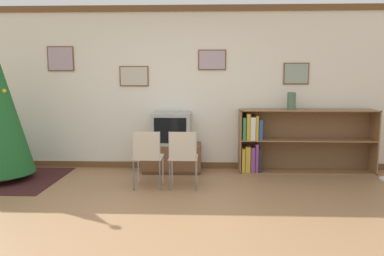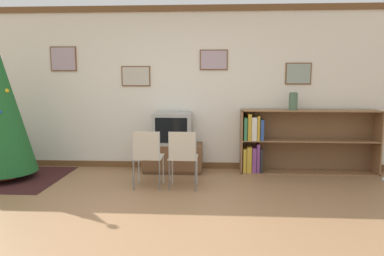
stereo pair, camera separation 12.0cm
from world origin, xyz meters
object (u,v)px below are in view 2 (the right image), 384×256
at_px(vase, 293,101).
at_px(folding_chair_left, 147,155).
at_px(christmas_tree, 0,108).
at_px(folding_chair_right, 183,156).
at_px(tv_console, 173,158).
at_px(television, 173,128).
at_px(bookshelf, 287,142).

bearing_deg(vase, folding_chair_left, -155.60).
height_order(christmas_tree, folding_chair_right, christmas_tree).
distance_m(tv_console, television, 0.48).
bearing_deg(bookshelf, folding_chair_right, -147.10).
height_order(folding_chair_right, bookshelf, bookshelf).
xyz_separation_m(tv_console, folding_chair_right, (0.25, -0.95, 0.24)).
distance_m(christmas_tree, bookshelf, 4.48).
bearing_deg(folding_chair_right, tv_console, 104.44).
bearing_deg(tv_console, christmas_tree, -166.98).
distance_m(christmas_tree, tv_console, 2.74).
height_order(television, folding_chair_right, television).
xyz_separation_m(folding_chair_right, vase, (1.67, 0.98, 0.70)).
distance_m(tv_console, bookshelf, 1.87).
distance_m(folding_chair_right, vase, 2.06).
bearing_deg(folding_chair_left, christmas_tree, 170.86).
bearing_deg(folding_chair_left, television, 75.52).
relative_size(christmas_tree, television, 3.55).
relative_size(folding_chair_left, vase, 2.90).
height_order(bookshelf, vase, vase).
xyz_separation_m(folding_chair_left, folding_chair_right, (0.49, 0.00, 0.00)).
distance_m(bookshelf, vase, 0.67).
bearing_deg(vase, television, -179.11).
distance_m(christmas_tree, folding_chair_right, 2.88).
xyz_separation_m(christmas_tree, tv_console, (2.54, 0.59, -0.86)).
bearing_deg(christmas_tree, tv_console, 13.02).
relative_size(folding_chair_left, folding_chair_right, 1.00).
distance_m(christmas_tree, folding_chair_left, 2.40).
relative_size(television, bookshelf, 0.28).
bearing_deg(tv_console, television, -90.00).
xyz_separation_m(folding_chair_left, bookshelf, (2.10, 1.04, 0.03)).
xyz_separation_m(television, vase, (1.92, 0.03, 0.45)).
relative_size(tv_console, folding_chair_left, 1.17).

